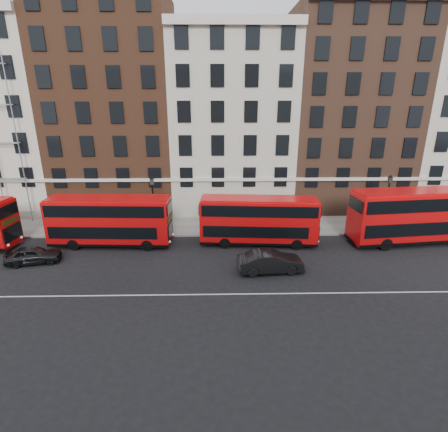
{
  "coord_description": "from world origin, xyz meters",
  "views": [
    {
      "loc": [
        -1.71,
        -21.89,
        12.36
      ],
      "look_at": [
        -1.15,
        5.0,
        3.0
      ],
      "focal_mm": 28.0,
      "sensor_mm": 36.0,
      "label": 1
    }
  ],
  "objects_px": {
    "car_rear": "(33,255)",
    "car_front": "(271,262)",
    "bus_d": "(416,215)",
    "bus_c": "(258,220)",
    "bus_b": "(109,220)"
  },
  "relations": [
    {
      "from": "bus_b",
      "to": "bus_c",
      "type": "xyz_separation_m",
      "value": [
        12.65,
        0.0,
        -0.07
      ]
    },
    {
      "from": "bus_d",
      "to": "bus_c",
      "type": "bearing_deg",
      "value": 173.63
    },
    {
      "from": "bus_d",
      "to": "car_rear",
      "type": "xyz_separation_m",
      "value": [
        -31.34,
        -3.3,
        -1.89
      ]
    },
    {
      "from": "bus_c",
      "to": "bus_b",
      "type": "bearing_deg",
      "value": -175.84
    },
    {
      "from": "bus_c",
      "to": "bus_d",
      "type": "relative_size",
      "value": 0.87
    },
    {
      "from": "car_rear",
      "to": "car_front",
      "type": "xyz_separation_m",
      "value": [
        18.11,
        -1.78,
        0.11
      ]
    },
    {
      "from": "car_rear",
      "to": "bus_c",
      "type": "bearing_deg",
      "value": -91.4
    },
    {
      "from": "bus_d",
      "to": "car_front",
      "type": "height_order",
      "value": "bus_d"
    },
    {
      "from": "car_front",
      "to": "car_rear",
      "type": "bearing_deg",
      "value": 78.89
    },
    {
      "from": "bus_b",
      "to": "car_front",
      "type": "xyz_separation_m",
      "value": [
        13.04,
        -5.08,
        -1.52
      ]
    },
    {
      "from": "car_front",
      "to": "bus_d",
      "type": "bearing_deg",
      "value": -74.53
    },
    {
      "from": "car_rear",
      "to": "car_front",
      "type": "height_order",
      "value": "car_front"
    },
    {
      "from": "bus_d",
      "to": "car_rear",
      "type": "distance_m",
      "value": 31.57
    },
    {
      "from": "bus_b",
      "to": "bus_d",
      "type": "bearing_deg",
      "value": 2.51
    },
    {
      "from": "bus_d",
      "to": "car_front",
      "type": "bearing_deg",
      "value": -165.37
    }
  ]
}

